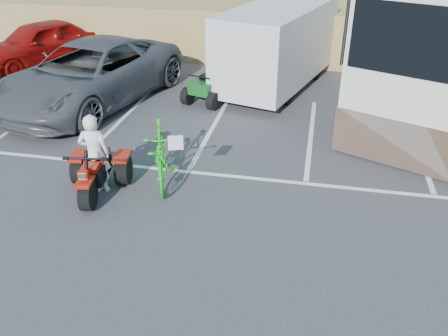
% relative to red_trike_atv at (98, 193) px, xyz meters
% --- Properties ---
extents(ground, '(100.00, 100.00, 0.00)m').
position_rel_red_trike_atv_xyz_m(ground, '(1.64, -1.10, 0.00)').
color(ground, '#38383A').
rests_on(ground, ground).
extents(parking_stripes, '(28.00, 5.16, 0.01)m').
position_rel_red_trike_atv_xyz_m(parking_stripes, '(2.50, 2.97, 0.00)').
color(parking_stripes, white).
rests_on(parking_stripes, ground).
extents(grass_embankment, '(40.00, 8.50, 3.10)m').
position_rel_red_trike_atv_xyz_m(grass_embankment, '(1.64, 14.38, 1.42)').
color(grass_embankment, olive).
rests_on(grass_embankment, ground).
extents(red_trike_atv, '(1.53, 1.88, 1.10)m').
position_rel_red_trike_atv_xyz_m(red_trike_atv, '(0.00, 0.00, 0.00)').
color(red_trike_atv, '#AA1809').
rests_on(red_trike_atv, ground).
extents(rider, '(0.70, 0.52, 1.75)m').
position_rel_red_trike_atv_xyz_m(rider, '(-0.02, 0.15, 0.87)').
color(rider, white).
rests_on(rider, ground).
extents(green_dirt_bike, '(1.28, 2.29, 1.32)m').
position_rel_red_trike_atv_xyz_m(green_dirt_bike, '(1.18, 0.80, 0.66)').
color(green_dirt_bike, '#14BF19').
rests_on(green_dirt_bike, ground).
extents(grey_pickup, '(4.54, 7.20, 1.85)m').
position_rel_red_trike_atv_xyz_m(grey_pickup, '(-2.45, 5.05, 0.93)').
color(grey_pickup, '#45464C').
rests_on(grey_pickup, ground).
extents(red_car, '(4.11, 5.16, 1.65)m').
position_rel_red_trike_atv_xyz_m(red_car, '(-6.25, 8.54, 0.82)').
color(red_car, maroon).
rests_on(red_car, ground).
extents(cargo_trailer, '(3.73, 6.05, 2.64)m').
position_rel_red_trike_atv_xyz_m(cargo_trailer, '(2.97, 7.77, 1.43)').
color(cargo_trailer, silver).
rests_on(cargo_trailer, ground).
extents(quad_atv_blue, '(1.11, 1.40, 0.85)m').
position_rel_red_trike_atv_xyz_m(quad_atv_blue, '(-2.00, 4.79, 0.00)').
color(quad_atv_blue, navy).
rests_on(quad_atv_blue, ground).
extents(quad_atv_green, '(1.56, 1.81, 1.00)m').
position_rel_red_trike_atv_xyz_m(quad_atv_green, '(1.07, 5.83, 0.00)').
color(quad_atv_green, '#12511B').
rests_on(quad_atv_green, ground).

